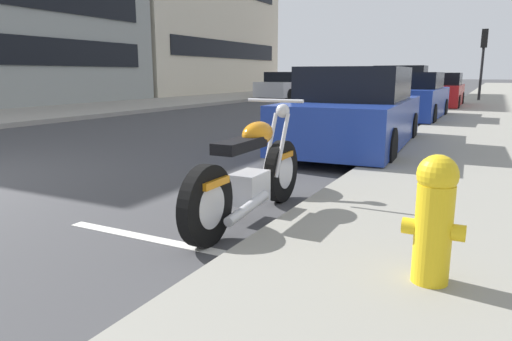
{
  "coord_description": "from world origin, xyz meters",
  "views": [
    {
      "loc": [
        -2.93,
        -6.48,
        1.39
      ],
      "look_at": [
        0.84,
        -4.54,
        0.5
      ],
      "focal_mm": 32.45,
      "sensor_mm": 36.0,
      "label": 1
    }
  ],
  "objects_px": {
    "parked_car_mid_block": "(438,92)",
    "traffic_signal_near_corner": "(484,49)",
    "car_opposite_curb": "(287,86)",
    "parked_car_near_corner": "(408,98)",
    "crossing_truck": "(400,79)",
    "parked_car_behind_motorcycle": "(355,113)",
    "parked_motorcycle": "(251,175)",
    "fire_hydrant": "(434,216)"
  },
  "relations": [
    {
      "from": "parked_car_behind_motorcycle",
      "to": "fire_hydrant",
      "type": "relative_size",
      "value": 5.57
    },
    {
      "from": "fire_hydrant",
      "to": "traffic_signal_near_corner",
      "type": "relative_size",
      "value": 0.24
    },
    {
      "from": "car_opposite_curb",
      "to": "traffic_signal_near_corner",
      "type": "distance_m",
      "value": 9.91
    },
    {
      "from": "parked_car_mid_block",
      "to": "traffic_signal_near_corner",
      "type": "distance_m",
      "value": 5.35
    },
    {
      "from": "crossing_truck",
      "to": "parked_car_behind_motorcycle",
      "type": "bearing_deg",
      "value": 100.22
    },
    {
      "from": "car_opposite_curb",
      "to": "parked_car_near_corner",
      "type": "bearing_deg",
      "value": 44.09
    },
    {
      "from": "parked_car_behind_motorcycle",
      "to": "fire_hydrant",
      "type": "xyz_separation_m",
      "value": [
        -5.43,
        -1.99,
        -0.14
      ]
    },
    {
      "from": "fire_hydrant",
      "to": "car_opposite_curb",
      "type": "bearing_deg",
      "value": 25.6
    },
    {
      "from": "car_opposite_curb",
      "to": "crossing_truck",
      "type": "bearing_deg",
      "value": 166.79
    },
    {
      "from": "parked_car_behind_motorcycle",
      "to": "car_opposite_curb",
      "type": "relative_size",
      "value": 0.98
    },
    {
      "from": "fire_hydrant",
      "to": "crossing_truck",
      "type": "bearing_deg",
      "value": 10.69
    },
    {
      "from": "parked_car_behind_motorcycle",
      "to": "parked_car_mid_block",
      "type": "distance_m",
      "value": 12.08
    },
    {
      "from": "parked_car_near_corner",
      "to": "parked_car_mid_block",
      "type": "relative_size",
      "value": 0.97
    },
    {
      "from": "parked_motorcycle",
      "to": "parked_car_behind_motorcycle",
      "type": "relative_size",
      "value": 0.5
    },
    {
      "from": "parked_motorcycle",
      "to": "traffic_signal_near_corner",
      "type": "distance_m",
      "value": 21.49
    },
    {
      "from": "parked_motorcycle",
      "to": "car_opposite_curb",
      "type": "distance_m",
      "value": 21.99
    },
    {
      "from": "parked_car_mid_block",
      "to": "crossing_truck",
      "type": "xyz_separation_m",
      "value": [
        16.02,
        4.45,
        0.36
      ]
    },
    {
      "from": "parked_car_behind_motorcycle",
      "to": "crossing_truck",
      "type": "relative_size",
      "value": 0.87
    },
    {
      "from": "parked_motorcycle",
      "to": "traffic_signal_near_corner",
      "type": "relative_size",
      "value": 0.66
    },
    {
      "from": "parked_motorcycle",
      "to": "parked_car_near_corner",
      "type": "height_order",
      "value": "parked_car_near_corner"
    },
    {
      "from": "parked_car_behind_motorcycle",
      "to": "parked_car_near_corner",
      "type": "distance_m",
      "value": 6.07
    },
    {
      "from": "parked_car_near_corner",
      "to": "parked_car_mid_block",
      "type": "xyz_separation_m",
      "value": [
        6.0,
        -0.18,
        -0.0
      ]
    },
    {
      "from": "fire_hydrant",
      "to": "parked_car_behind_motorcycle",
      "type": "bearing_deg",
      "value": 20.16
    },
    {
      "from": "fire_hydrant",
      "to": "traffic_signal_near_corner",
      "type": "height_order",
      "value": "traffic_signal_near_corner"
    },
    {
      "from": "parked_car_near_corner",
      "to": "parked_car_mid_block",
      "type": "height_order",
      "value": "parked_car_near_corner"
    },
    {
      "from": "parked_motorcycle",
      "to": "traffic_signal_near_corner",
      "type": "height_order",
      "value": "traffic_signal_near_corner"
    },
    {
      "from": "parked_car_mid_block",
      "to": "fire_hydrant",
      "type": "height_order",
      "value": "parked_car_mid_block"
    },
    {
      "from": "car_opposite_curb",
      "to": "parked_car_mid_block",
      "type": "bearing_deg",
      "value": 69.91
    },
    {
      "from": "parked_car_near_corner",
      "to": "crossing_truck",
      "type": "height_order",
      "value": "crossing_truck"
    },
    {
      "from": "parked_car_near_corner",
      "to": "crossing_truck",
      "type": "bearing_deg",
      "value": 11.29
    },
    {
      "from": "parked_car_behind_motorcycle",
      "to": "crossing_truck",
      "type": "xyz_separation_m",
      "value": [
        28.1,
        4.34,
        0.33
      ]
    },
    {
      "from": "parked_car_behind_motorcycle",
      "to": "parked_car_mid_block",
      "type": "height_order",
      "value": "parked_car_behind_motorcycle"
    },
    {
      "from": "parked_car_near_corner",
      "to": "fire_hydrant",
      "type": "bearing_deg",
      "value": -169.53
    },
    {
      "from": "crossing_truck",
      "to": "fire_hydrant",
      "type": "xyz_separation_m",
      "value": [
        -33.53,
        -6.33,
        -0.47
      ]
    },
    {
      "from": "parked_motorcycle",
      "to": "parked_car_behind_motorcycle",
      "type": "bearing_deg",
      "value": 2.57
    },
    {
      "from": "parked_car_near_corner",
      "to": "parked_motorcycle",
      "type": "bearing_deg",
      "value": -178.03
    },
    {
      "from": "parked_motorcycle",
      "to": "parked_car_mid_block",
      "type": "xyz_separation_m",
      "value": [
        16.53,
        0.13,
        0.23
      ]
    },
    {
      "from": "parked_motorcycle",
      "to": "fire_hydrant",
      "type": "xyz_separation_m",
      "value": [
        -0.98,
        -1.76,
        0.12
      ]
    },
    {
      "from": "crossing_truck",
      "to": "fire_hydrant",
      "type": "height_order",
      "value": "crossing_truck"
    },
    {
      "from": "parked_car_behind_motorcycle",
      "to": "crossing_truck",
      "type": "height_order",
      "value": "crossing_truck"
    },
    {
      "from": "crossing_truck",
      "to": "traffic_signal_near_corner",
      "type": "xyz_separation_m",
      "value": [
        -11.21,
        -5.82,
        1.52
      ]
    },
    {
      "from": "crossing_truck",
      "to": "traffic_signal_near_corner",
      "type": "bearing_deg",
      "value": 118.88
    }
  ]
}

